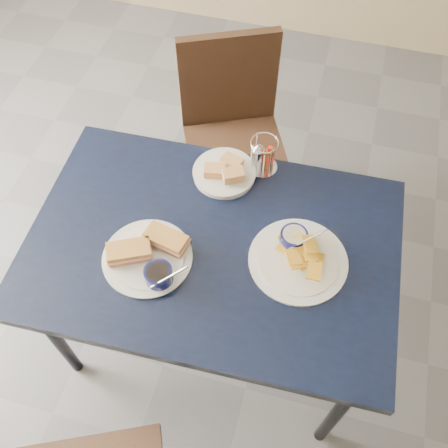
% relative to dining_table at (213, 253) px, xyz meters
% --- Properties ---
extents(ground, '(6.00, 6.00, 0.00)m').
position_rel_dining_table_xyz_m(ground, '(0.20, -0.23, -0.69)').
color(ground, '#525257').
rests_on(ground, ground).
extents(dining_table, '(1.26, 0.86, 0.75)m').
position_rel_dining_table_xyz_m(dining_table, '(0.00, 0.00, 0.00)').
color(dining_table, black).
rests_on(dining_table, ground).
extents(chair_far, '(0.57, 0.58, 0.93)m').
position_rel_dining_table_xyz_m(chair_far, '(-0.09, 0.77, -0.15)').
color(chair_far, black).
rests_on(chair_far, ground).
extents(sandwich_plate, '(0.31, 0.30, 0.12)m').
position_rel_dining_table_xyz_m(sandwich_plate, '(-0.18, -0.11, 0.09)').
color(sandwich_plate, white).
rests_on(sandwich_plate, dining_table).
extents(plantain_plate, '(0.32, 0.32, 0.12)m').
position_rel_dining_table_xyz_m(plantain_plate, '(0.28, 0.02, 0.08)').
color(plantain_plate, white).
rests_on(plantain_plate, dining_table).
extents(bread_basket, '(0.23, 0.23, 0.07)m').
position_rel_dining_table_xyz_m(bread_basket, '(-0.03, 0.29, 0.08)').
color(bread_basket, white).
rests_on(bread_basket, dining_table).
extents(condiment_caddy, '(0.11, 0.11, 0.14)m').
position_rel_dining_table_xyz_m(condiment_caddy, '(0.08, 0.37, 0.12)').
color(condiment_caddy, silver).
rests_on(condiment_caddy, dining_table).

